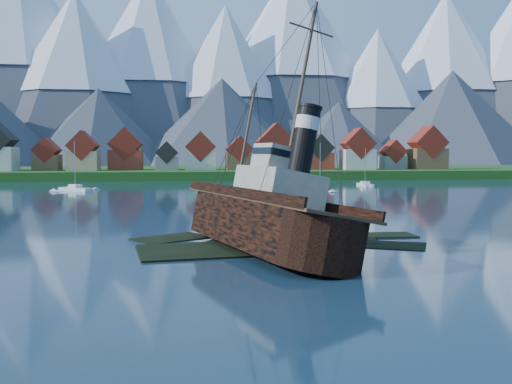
{
  "coord_description": "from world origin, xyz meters",
  "views": [
    {
      "loc": [
        -7.52,
        -56.23,
        9.39
      ],
      "look_at": [
        0.22,
        6.0,
        5.0
      ],
      "focal_mm": 40.0,
      "sensor_mm": 36.0,
      "label": 1
    }
  ],
  "objects": [
    {
      "name": "shoal",
      "position": [
        1.78,
        2.15,
        -0.35
      ],
      "size": [
        31.71,
        21.24,
        1.14
      ],
      "color": "black",
      "rests_on": "ground"
    },
    {
      "name": "shore_bank",
      "position": [
        0.0,
        170.0,
        0.0
      ],
      "size": [
        600.0,
        80.0,
        3.2
      ],
      "primitive_type": "cube",
      "color": "#1A4915",
      "rests_on": "ground"
    },
    {
      "name": "tugboat_wreck",
      "position": [
        -0.47,
        -1.0,
        3.13
      ],
      "size": [
        7.31,
        31.5,
        24.96
      ],
      "rotation": [
        0.0,
        0.19,
        0.3
      ],
      "color": "black",
      "rests_on": "ground"
    },
    {
      "name": "seawall",
      "position": [
        0.0,
        132.0,
        0.0
      ],
      "size": [
        600.0,
        2.5,
        2.0
      ],
      "primitive_type": "cube",
      "color": "#3F3D38",
      "rests_on": "ground"
    },
    {
      "name": "sailboat_e",
      "position": [
        42.14,
        97.01,
        0.24
      ],
      "size": [
        2.66,
        9.55,
        11.0
      ],
      "rotation": [
        0.0,
        0.0,
        -0.03
      ],
      "color": "silver",
      "rests_on": "ground"
    },
    {
      "name": "town",
      "position": [
        -33.12,
        152.18,
        8.99
      ],
      "size": [
        250.96,
        16.69,
        17.3
      ],
      "color": "maroon",
      "rests_on": "ground"
    },
    {
      "name": "sailboat_c",
      "position": [
        -34.15,
        86.57,
        0.28
      ],
      "size": [
        9.12,
        8.2,
        12.68
      ],
      "rotation": [
        0.0,
        0.0,
        0.87
      ],
      "color": "silver",
      "rests_on": "ground"
    },
    {
      "name": "mountains",
      "position": [
        -0.79,
        481.26,
        89.34
      ],
      "size": [
        965.0,
        340.0,
        205.0
      ],
      "color": "#2D333D",
      "rests_on": "ground"
    },
    {
      "name": "ground",
      "position": [
        0.0,
        0.0,
        0.0
      ],
      "size": [
        1400.0,
        1400.0,
        0.0
      ],
      "primitive_type": "plane",
      "color": "#193246",
      "rests_on": "ground"
    },
    {
      "name": "sailboat_d",
      "position": [
        24.65,
        77.61,
        0.28
      ],
      "size": [
        5.72,
        8.96,
        12.08
      ],
      "rotation": [
        0.0,
        0.0,
        -0.43
      ],
      "color": "silver",
      "rests_on": "ground"
    }
  ]
}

